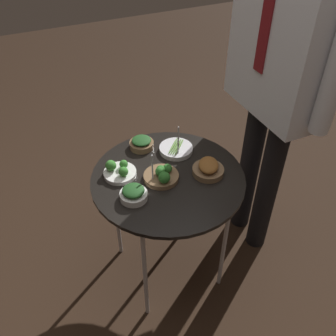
{
  "coord_description": "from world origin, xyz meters",
  "views": [
    {
      "loc": [
        1.14,
        -0.51,
        1.8
      ],
      "look_at": [
        0.0,
        0.0,
        0.73
      ],
      "focal_mm": 40.0,
      "sensor_mm": 36.0,
      "label": 1
    }
  ],
  "objects": [
    {
      "name": "ground_plane",
      "position": [
        0.0,
        0.0,
        0.0
      ],
      "size": [
        8.0,
        8.0,
        0.0
      ],
      "primitive_type": "plane",
      "color": "black"
    },
    {
      "name": "serving_cart",
      "position": [
        0.0,
        0.0,
        0.63
      ],
      "size": [
        0.69,
        0.69,
        0.68
      ],
      "color": "black",
      "rests_on": "ground_plane"
    },
    {
      "name": "bowl_roast_mid_left",
      "position": [
        0.05,
        0.17,
        0.71
      ],
      "size": [
        0.15,
        0.14,
        0.07
      ],
      "color": "brown",
      "rests_on": "serving_cart"
    },
    {
      "name": "bowl_asparagus_mid_right",
      "position": [
        -0.15,
        0.11,
        0.69
      ],
      "size": [
        0.16,
        0.16,
        0.17
      ],
      "color": "silver",
      "rests_on": "serving_cart"
    },
    {
      "name": "bowl_spinach_back_right",
      "position": [
        -0.25,
        -0.03,
        0.7
      ],
      "size": [
        0.12,
        0.12,
        0.05
      ],
      "color": "brown",
      "rests_on": "serving_cart"
    },
    {
      "name": "bowl_broccoli_center",
      "position": [
        0.01,
        -0.03,
        0.7
      ],
      "size": [
        0.16,
        0.16,
        0.15
      ],
      "color": "brown",
      "rests_on": "serving_cart"
    },
    {
      "name": "bowl_spinach_far_rim",
      "position": [
        0.07,
        -0.19,
        0.71
      ],
      "size": [
        0.12,
        0.12,
        0.06
      ],
      "color": "white",
      "rests_on": "serving_cart"
    },
    {
      "name": "bowl_broccoli_front_left",
      "position": [
        -0.1,
        -0.19,
        0.7
      ],
      "size": [
        0.15,
        0.15,
        0.07
      ],
      "color": "white",
      "rests_on": "serving_cart"
    },
    {
      "name": "waiter_figure",
      "position": [
        -0.04,
        0.55,
        1.12
      ],
      "size": [
        0.65,
        0.25,
        1.77
      ],
      "color": "black",
      "rests_on": "ground_plane"
    }
  ]
}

